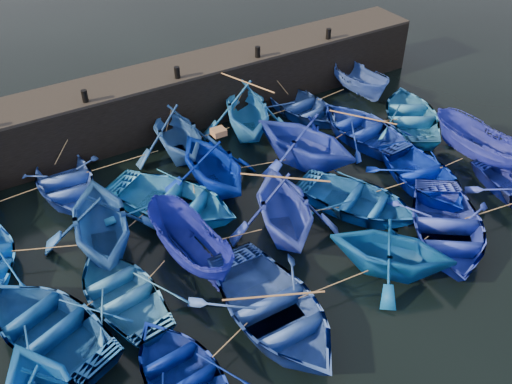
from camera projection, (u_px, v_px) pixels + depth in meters
ground at (305, 257)px, 19.36m from camera, size 120.00×120.00×0.00m
quay_wall at (172, 98)px, 25.67m from camera, size 26.00×2.50×2.50m
quay_top at (169, 71)px, 24.87m from camera, size 26.00×2.50×0.12m
bollard_1 at (85, 96)px, 22.42m from camera, size 0.24×0.24×0.50m
bollard_2 at (177, 72)px, 24.07m from camera, size 0.24×0.24×0.50m
bollard_3 at (258, 52)px, 25.72m from camera, size 0.24×0.24×0.50m
bollard_4 at (328, 34)px, 27.37m from camera, size 0.24×0.24×0.50m
boat_1 at (64, 181)px, 22.00m from camera, size 3.74×4.90×0.95m
boat_2 at (177, 132)px, 23.54m from camera, size 4.24×4.77×2.30m
boat_3 at (247, 109)px, 24.93m from camera, size 5.58×5.91×2.47m
boat_4 at (302, 106)px, 26.64m from camera, size 3.74×4.86×0.93m
boat_5 at (358, 81)px, 28.05m from camera, size 1.53×3.98×1.53m
boat_7 at (100, 220)px, 18.98m from camera, size 5.01×5.51×2.49m
boat_8 at (172, 201)px, 20.91m from camera, size 6.00×6.42×1.08m
boat_9 at (213, 163)px, 21.76m from camera, size 3.86×4.46×2.33m
boat_10 at (305, 139)px, 22.96m from camera, size 5.47×5.86×2.49m
boat_11 at (361, 128)px, 25.07m from camera, size 3.80×5.06×1.00m
boat_12 at (412, 115)px, 25.93m from camera, size 5.59×6.06×1.02m
boat_13 at (48, 325)px, 16.44m from camera, size 5.14×5.92×1.03m
boat_14 at (122, 292)px, 17.51m from camera, size 3.67×4.76×0.91m
boat_15 at (189, 245)px, 18.65m from camera, size 2.07×4.41×1.65m
boat_16 at (284, 206)px, 19.63m from camera, size 5.28×5.65×2.40m
boat_17 at (358, 201)px, 21.02m from camera, size 5.18×5.76×0.98m
boat_18 at (424, 176)px, 22.23m from camera, size 4.07×5.16×0.97m
boat_19 at (480, 146)px, 23.28m from camera, size 2.35×4.63×1.71m
boat_21 at (183, 374)px, 15.21m from camera, size 3.35×4.46×0.88m
boat_22 at (273, 310)px, 16.80m from camera, size 3.97×5.55×1.15m
boat_23 at (392, 249)px, 18.16m from camera, size 5.24×5.31×2.12m
boat_24 at (447, 227)px, 19.75m from camera, size 6.12×6.46×1.09m
wooden_crate at (219, 132)px, 21.09m from camera, size 0.50×0.45×0.25m
mooring_ropes at (232, 165)px, 22.18m from camera, size 18.61×11.83×2.10m
loose_oars at (295, 156)px, 21.05m from camera, size 11.20×11.77×1.53m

